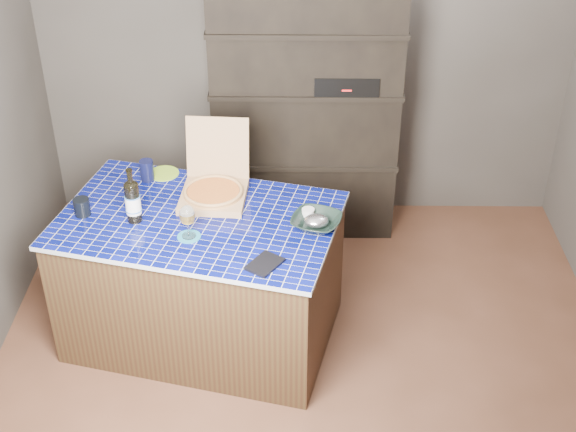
{
  "coord_description": "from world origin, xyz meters",
  "views": [
    {
      "loc": [
        -0.05,
        -3.21,
        3.17
      ],
      "look_at": [
        -0.09,
        0.0,
        1.06
      ],
      "focal_mm": 50.0,
      "sensor_mm": 36.0,
      "label": 1
    }
  ],
  "objects_px": {
    "mead_bottle": "(133,201)",
    "bowl": "(316,222)",
    "wine_glass": "(187,216)",
    "pizza_box": "(214,189)",
    "kitchen_island": "(202,278)",
    "dvd_case": "(265,264)"
  },
  "relations": [
    {
      "from": "pizza_box",
      "to": "bowl",
      "type": "xyz_separation_m",
      "value": [
        0.56,
        -0.29,
        -0.02
      ]
    },
    {
      "from": "wine_glass",
      "to": "bowl",
      "type": "relative_size",
      "value": 0.72
    },
    {
      "from": "pizza_box",
      "to": "mead_bottle",
      "type": "distance_m",
      "value": 0.47
    },
    {
      "from": "dvd_case",
      "to": "bowl",
      "type": "xyz_separation_m",
      "value": [
        0.26,
        0.34,
        0.02
      ]
    },
    {
      "from": "bowl",
      "to": "kitchen_island",
      "type": "bearing_deg",
      "value": 172.79
    },
    {
      "from": "kitchen_island",
      "to": "bowl",
      "type": "xyz_separation_m",
      "value": [
        0.63,
        -0.08,
        0.43
      ]
    },
    {
      "from": "pizza_box",
      "to": "bowl",
      "type": "relative_size",
      "value": 1.77
    },
    {
      "from": "wine_glass",
      "to": "bowl",
      "type": "bearing_deg",
      "value": 8.59
    },
    {
      "from": "pizza_box",
      "to": "bowl",
      "type": "height_order",
      "value": "pizza_box"
    },
    {
      "from": "dvd_case",
      "to": "bowl",
      "type": "height_order",
      "value": "bowl"
    },
    {
      "from": "mead_bottle",
      "to": "dvd_case",
      "type": "xyz_separation_m",
      "value": [
        0.7,
        -0.39,
        -0.12
      ]
    },
    {
      "from": "mead_bottle",
      "to": "wine_glass",
      "type": "height_order",
      "value": "mead_bottle"
    },
    {
      "from": "pizza_box",
      "to": "bowl",
      "type": "distance_m",
      "value": 0.63
    },
    {
      "from": "pizza_box",
      "to": "dvd_case",
      "type": "height_order",
      "value": "pizza_box"
    },
    {
      "from": "mead_bottle",
      "to": "kitchen_island",
      "type": "bearing_deg",
      "value": 5.01
    },
    {
      "from": "mead_bottle",
      "to": "dvd_case",
      "type": "bearing_deg",
      "value": -28.81
    },
    {
      "from": "pizza_box",
      "to": "wine_glass",
      "type": "relative_size",
      "value": 2.46
    },
    {
      "from": "kitchen_island",
      "to": "pizza_box",
      "type": "bearing_deg",
      "value": 84.66
    },
    {
      "from": "kitchen_island",
      "to": "wine_glass",
      "type": "distance_m",
      "value": 0.56
    },
    {
      "from": "mead_bottle",
      "to": "dvd_case",
      "type": "relative_size",
      "value": 1.76
    },
    {
      "from": "wine_glass",
      "to": "kitchen_island",
      "type": "bearing_deg",
      "value": 82.24
    },
    {
      "from": "mead_bottle",
      "to": "bowl",
      "type": "distance_m",
      "value": 0.97
    }
  ]
}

